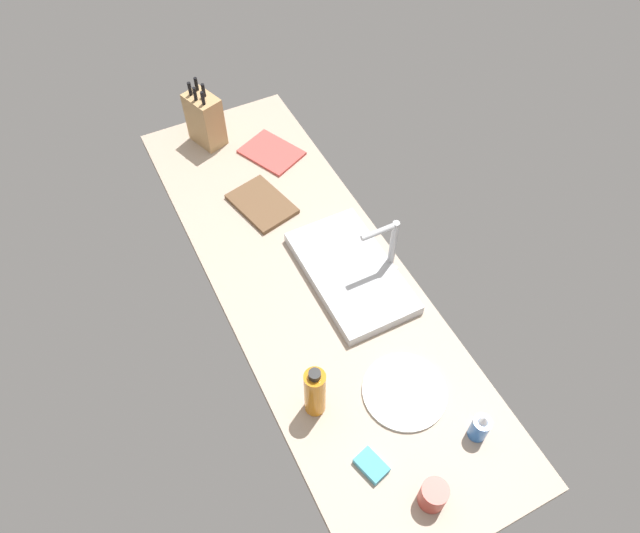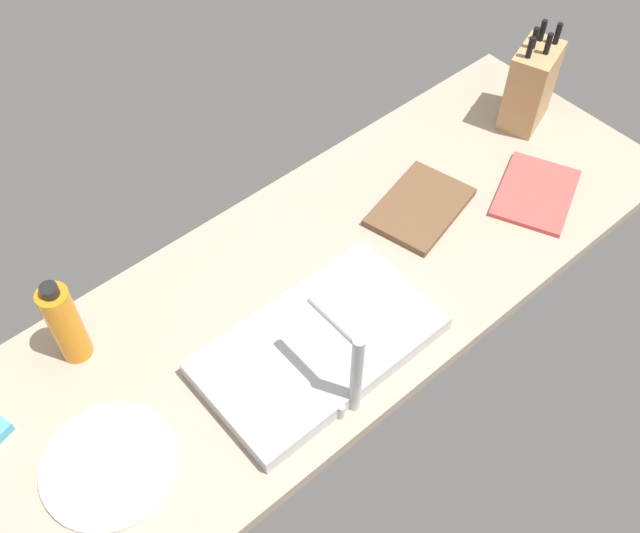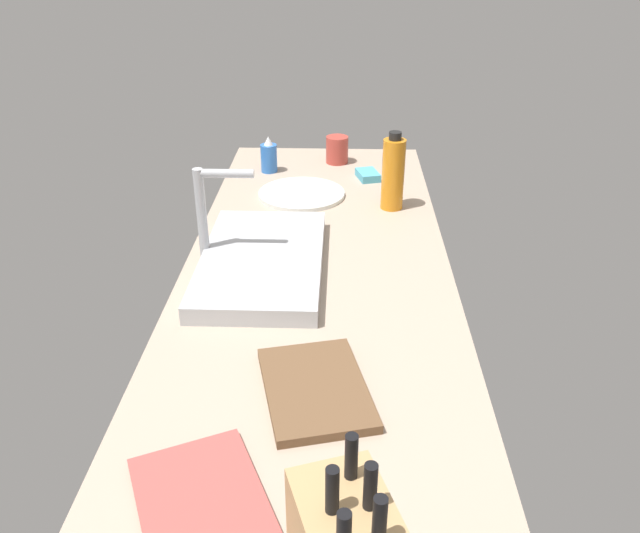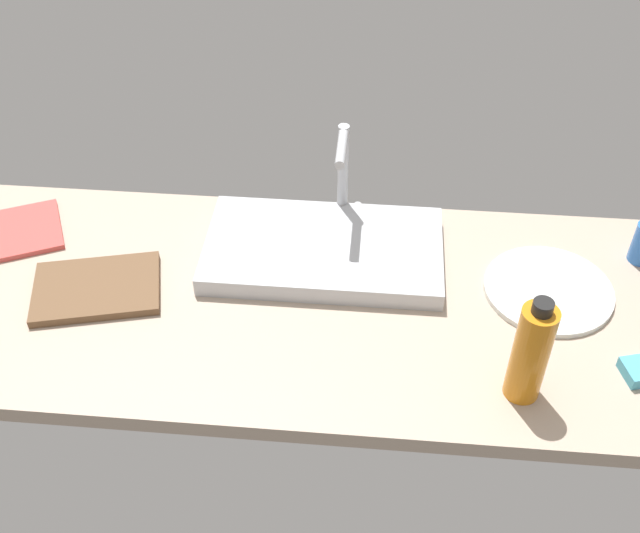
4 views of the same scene
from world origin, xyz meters
The scene contains 11 objects.
countertop_slab centered at (0.00, 0.00, 1.75)cm, with size 196.04×64.01×3.50cm, color tan.
sink_basin centered at (6.84, 12.90, 5.56)cm, with size 49.64×28.15×4.11cm, color #B7BABF.
faucet centered at (9.94, 25.36, 17.71)cm, with size 5.50×13.97×23.82cm.
knife_block centered at (-82.28, -6.84, 14.75)cm, with size 16.70×13.65×27.57cm.
cutting_board centered at (-37.88, -1.59, 4.40)cm, with size 24.96×17.35×1.80cm, color brown.
soap_bottle centered at (73.61, 18.34, 8.52)cm, with size 5.37×5.37×11.82cm.
water_bottle centered at (44.86, -19.93, 13.91)cm, with size 6.35×6.35×22.31cm.
dinner_plate centered at (52.98, 6.46, 4.10)cm, with size 25.89×25.89×1.20cm, color silver.
dish_towel centered at (-63.03, 13.54, 4.10)cm, with size 23.51×17.32×1.20cm, color #CC4C47.
coffee_mug centered at (83.24, -3.78, 8.00)cm, with size 7.49×7.49×8.99cm, color #B23D33.
dish_sponge centered at (68.09, -13.84, 4.70)cm, with size 9.00×6.00×2.40cm, color #4CA3BC.
Camera 1 is at (109.51, -50.89, 169.41)cm, focal length 32.84 mm.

